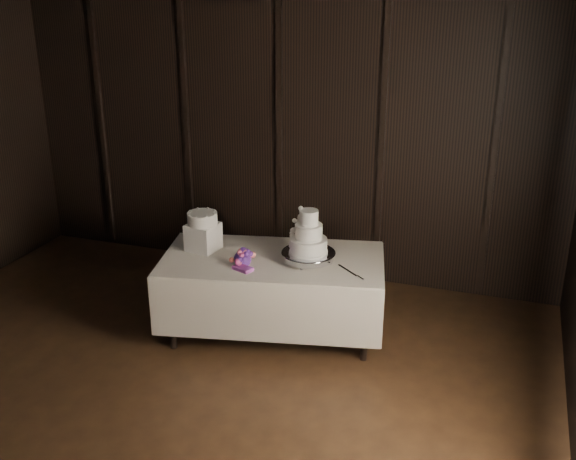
{
  "coord_description": "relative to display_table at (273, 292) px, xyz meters",
  "views": [
    {
      "loc": [
        2.37,
        -3.14,
        3.18
      ],
      "look_at": [
        0.58,
        2.06,
        1.05
      ],
      "focal_mm": 42.0,
      "sensor_mm": 36.0,
      "label": 1
    }
  ],
  "objects": [
    {
      "name": "bouquet",
      "position": [
        -0.2,
        -0.21,
        0.4
      ],
      "size": [
        0.4,
        0.46,
        0.18
      ],
      "primitive_type": null,
      "rotation": [
        0.0,
        0.0,
        -0.35
      ],
      "color": "#E55971",
      "rests_on": "display_table"
    },
    {
      "name": "box_pedestal",
      "position": [
        -0.67,
        -0.01,
        0.47
      ],
      "size": [
        0.3,
        0.3,
        0.25
      ],
      "primitive_type": "cube",
      "rotation": [
        0.0,
        0.0,
        -0.16
      ],
      "color": "white",
      "rests_on": "display_table"
    },
    {
      "name": "small_cake",
      "position": [
        -0.67,
        -0.01,
        0.65
      ],
      "size": [
        0.33,
        0.33,
        0.11
      ],
      "primitive_type": "cylinder",
      "rotation": [
        0.0,
        0.0,
        -0.21
      ],
      "color": "white",
      "rests_on": "box_pedestal"
    },
    {
      "name": "wedding_cake",
      "position": [
        0.3,
        0.01,
        0.59
      ],
      "size": [
        0.38,
        0.33,
        0.39
      ],
      "rotation": [
        0.0,
        0.0,
        -0.39
      ],
      "color": "white",
      "rests_on": "cake_stand"
    },
    {
      "name": "display_table",
      "position": [
        0.0,
        0.0,
        0.0
      ],
      "size": [
        2.17,
        1.44,
        0.76
      ],
      "rotation": [
        0.0,
        0.0,
        0.21
      ],
      "color": "silver",
      "rests_on": "ground"
    },
    {
      "name": "room",
      "position": [
        -0.43,
        -2.06,
        1.08
      ],
      "size": [
        6.08,
        7.08,
        3.08
      ],
      "color": "black",
      "rests_on": "ground"
    },
    {
      "name": "cake_stand",
      "position": [
        0.33,
        0.03,
        0.39
      ],
      "size": [
        0.5,
        0.5,
        0.09
      ],
      "primitive_type": "cylinder",
      "rotation": [
        0.0,
        0.0,
        0.03
      ],
      "color": "silver",
      "rests_on": "display_table"
    },
    {
      "name": "cake_knife",
      "position": [
        0.71,
        -0.05,
        0.35
      ],
      "size": [
        0.29,
        0.26,
        0.01
      ],
      "primitive_type": "cube",
      "rotation": [
        0.0,
        0.0,
        -0.72
      ],
      "color": "silver",
      "rests_on": "display_table"
    }
  ]
}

